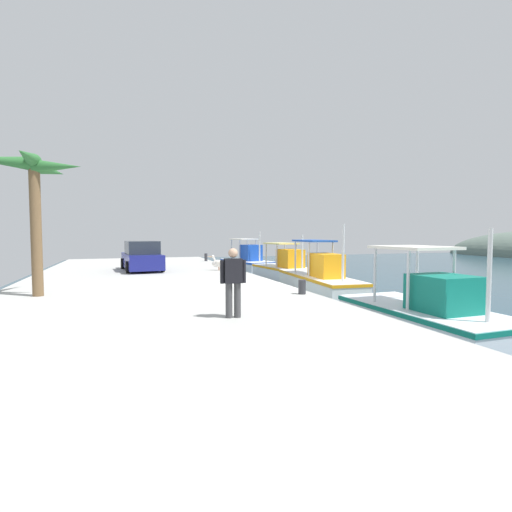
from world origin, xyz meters
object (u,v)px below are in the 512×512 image
object	(u,v)px
mooring_bollard_nearest	(206,257)
mooring_bollard_second	(302,287)
fishing_boat_second	(285,270)
pelican	(218,263)
fishing_boat_nearest	(247,262)
fisherman_standing	(233,280)
fishing_boat_third	(319,280)
palm_tree	(32,178)
parked_car	(142,257)
fishing_boat_fourth	(427,314)

from	to	relation	value
mooring_bollard_nearest	mooring_bollard_second	size ratio (longest dim) A/B	1.18
fishing_boat_second	pelican	size ratio (longest dim) A/B	5.87
fishing_boat_nearest	fisherman_standing	world-z (taller)	fishing_boat_nearest
fishing_boat_third	fishing_boat_nearest	bearing A→B (deg)	179.08
fisherman_standing	palm_tree	distance (m)	7.59
fishing_boat_nearest	mooring_bollard_second	bearing A→B (deg)	-11.01
fishing_boat_nearest	palm_tree	size ratio (longest dim) A/B	1.21
fishing_boat_nearest	fishing_boat_third	bearing A→B (deg)	-0.92
fishing_boat_second	fisherman_standing	size ratio (longest dim) A/B	3.43
pelican	mooring_bollard_nearest	xyz separation A→B (m)	(-6.95, 0.74, -0.12)
fishing_boat_nearest	fishing_boat_second	bearing A→B (deg)	5.44
fishing_boat_nearest	mooring_bollard_nearest	world-z (taller)	fishing_boat_nearest
parked_car	fisherman_standing	bearing A→B (deg)	7.03
fishing_boat_second	palm_tree	size ratio (longest dim) A/B	1.26
fishing_boat_third	fishing_boat_fourth	bearing A→B (deg)	-4.33
mooring_bollard_nearest	fishing_boat_fourth	bearing A→B (deg)	6.97
fishing_boat_nearest	mooring_bollard_nearest	distance (m)	3.04
mooring_bollard_nearest	mooring_bollard_second	world-z (taller)	mooring_bollard_nearest
mooring_bollard_second	palm_tree	xyz separation A→B (m)	(-2.32, -8.07, 3.42)
palm_tree	mooring_bollard_second	bearing A→B (deg)	73.96
parked_car	palm_tree	size ratio (longest dim) A/B	0.96
fishing_boat_second	mooring_bollard_nearest	world-z (taller)	fishing_boat_second
pelican	mooring_bollard_nearest	bearing A→B (deg)	173.95
fishing_boat_third	mooring_bollard_second	size ratio (longest dim) A/B	14.06
parked_car	fishing_boat_second	bearing A→B (deg)	87.44
pelican	fishing_boat_fourth	bearing A→B (deg)	14.46
palm_tree	fishing_boat_fourth	bearing A→B (deg)	62.98
fishing_boat_second	fishing_boat_fourth	size ratio (longest dim) A/B	1.08
fishing_boat_fourth	fishing_boat_second	bearing A→B (deg)	174.25
fishing_boat_nearest	fishing_boat_fourth	size ratio (longest dim) A/B	1.05
fishing_boat_nearest	fishing_boat_second	size ratio (longest dim) A/B	0.97
fishing_boat_nearest	fishing_boat_third	size ratio (longest dim) A/B	0.82
fisherman_standing	parked_car	size ratio (longest dim) A/B	0.38
pelican	palm_tree	bearing A→B (deg)	-48.77
fishing_boat_nearest	parked_car	size ratio (longest dim) A/B	1.26
fishing_boat_fourth	mooring_bollard_second	size ratio (longest dim) A/B	11.00
mooring_bollard_nearest	fisherman_standing	bearing A→B (deg)	-9.39
pelican	parked_car	distance (m)	4.06
fishing_boat_nearest	mooring_bollard_second	size ratio (longest dim) A/B	11.52
fisherman_standing	palm_tree	xyz separation A→B (m)	(-4.95, -5.04, 2.77)
fishing_boat_second	mooring_bollard_second	xyz separation A→B (m)	(9.62, -3.55, 0.41)
fisherman_standing	mooring_bollard_nearest	size ratio (longest dim) A/B	2.94
parked_car	mooring_bollard_nearest	world-z (taller)	parked_car
mooring_bollard_nearest	mooring_bollard_second	xyz separation A→B (m)	(15.70, 0.00, -0.04)
parked_car	fishing_boat_third	bearing A→B (deg)	51.51
fishing_boat_nearest	fishing_boat_third	xyz separation A→B (m)	(11.31, -0.18, 0.00)
fishing_boat_third	mooring_bollard_nearest	distance (m)	11.94
fisherman_standing	parked_car	xyz separation A→B (m)	(-12.61, -1.56, -0.17)
fishing_boat_third	parked_car	size ratio (longest dim) A/B	1.54
parked_car	fishing_boat_nearest	bearing A→B (deg)	125.58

